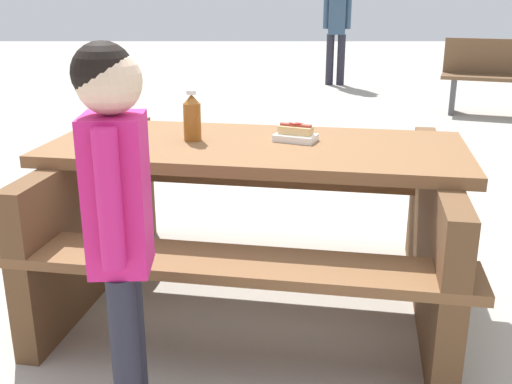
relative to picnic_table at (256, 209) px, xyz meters
The scene contains 7 objects.
ground_plane 0.44m from the picnic_table, ahead, with size 30.00×30.00×0.00m, color #ADA599.
picnic_table is the anchor object (origin of this frame).
soda_bottle 0.50m from the picnic_table, 169.76° to the left, with size 0.08×0.08×0.22m.
hotdog_tray 0.38m from the picnic_table, 12.38° to the left, with size 0.21×0.17×0.08m.
child_in_coat 1.03m from the picnic_table, 115.41° to the right, with size 0.20×0.31×1.25m.
park_bench_mid 5.29m from the picnic_table, 56.73° to the left, with size 1.55×0.87×0.85m.
bystander_adult 6.92m from the picnic_table, 79.96° to the left, with size 0.41×0.27×1.66m.
Camera 1 is at (-0.00, -2.59, 1.39)m, focal length 42.81 mm.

